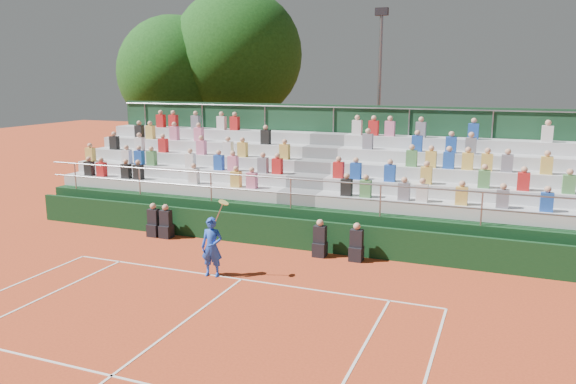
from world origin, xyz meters
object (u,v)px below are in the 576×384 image
at_px(tree_east, 237,55).
at_px(floodlight_mast, 379,87).
at_px(tree_west, 174,73).
at_px(tennis_player, 212,247).

xyz_separation_m(tree_east, floodlight_mast, (7.87, -0.74, -1.61)).
bearing_deg(floodlight_mast, tree_east, 174.65).
distance_m(tree_west, floodlight_mast, 11.03).
xyz_separation_m(tennis_player, tree_west, (-9.43, 13.06, 4.83)).
xyz_separation_m(tennis_player, tree_east, (-6.31, 14.34, 5.76)).
bearing_deg(tennis_player, tree_west, 125.83).
bearing_deg(tennis_player, tree_east, 113.74).
xyz_separation_m(tennis_player, floodlight_mast, (1.56, 13.60, 4.15)).
relative_size(tree_west, tree_east, 0.86).
bearing_deg(tennis_player, floodlight_mast, 83.45).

